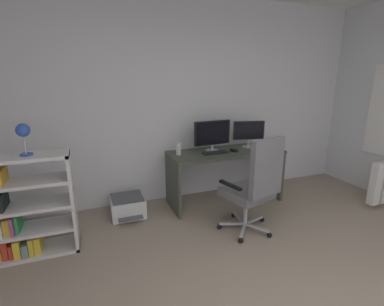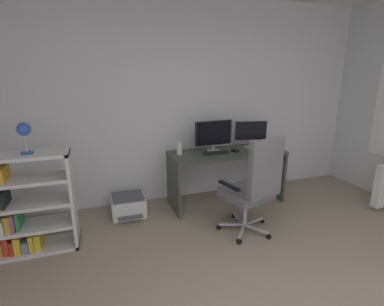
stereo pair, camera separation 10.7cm
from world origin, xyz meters
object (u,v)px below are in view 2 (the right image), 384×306
Objects in this scene: desk_lamp at (24,132)px; printer at (128,205)px; monitor_secondary at (251,132)px; bookshelf at (22,209)px; keyboard at (216,153)px; office_chair at (254,185)px; computer_mouse at (235,151)px; monitor_main at (214,134)px; desktop_speaker at (179,148)px; desk at (226,165)px.

desk_lamp is 1.53m from printer.
monitor_secondary is 2.95m from bookshelf.
monitor_secondary is 1.32× the size of keyboard.
keyboard is 2.30m from bookshelf.
computer_mouse is at bearing 76.52° from office_chair.
keyboard is at bearing -100.12° from monitor_main.
desk_lamp reaches higher than monitor_main.
office_chair is at bearing -59.16° from desktop_speaker.
desktop_speaker is at bearing 15.82° from desk_lamp.
desk_lamp is at bearing -166.57° from monitor_main.
desk is 3.32× the size of printer.
office_chair is at bearing -36.68° from printer.
monitor_secondary is (0.42, 0.10, 0.42)m from desk.
office_chair is at bearing -83.84° from keyboard.
desktop_speaker reaches higher than desk.
printer is at bearing 163.43° from computer_mouse.
keyboard is 0.29m from computer_mouse.
monitor_main is 1.07m from office_chair.
desktop_speaker is at bearing 0.42° from printer.
desk_lamp is at bearing -0.16° from bookshelf.
desk is at bearing -4.18° from desktop_speaker.
monitor_secondary is (0.58, 0.00, -0.01)m from monitor_main.
bookshelf is at bearing -167.30° from monitor_main.
office_chair is (0.56, -0.95, -0.23)m from desktop_speaker.
keyboard is 2.00× the size of desktop_speaker.
desk_lamp is 0.63× the size of printer.
desktop_speaker is 0.36× the size of printer.
keyboard is at bearing -165.93° from monitor_secondary.
bookshelf is (-2.34, 0.48, -0.13)m from office_chair.
monitor_main is at bearing 149.25° from desk.
bookshelf is at bearing -170.30° from desk.
monitor_secondary reaches higher than printer.
desk_lamp is at bearing 167.77° from office_chair.
desk_lamp is at bearing -169.77° from desk.
bookshelf is at bearing 168.41° from office_chair.
desk is at bearing 138.47° from computer_mouse.
monitor_secondary is 0.44× the size of bookshelf.
monitor_secondary is 4.49× the size of computer_mouse.
office_chair reaches higher than printer.
monitor_secondary reaches higher than bookshelf.
monitor_secondary is 0.66m from keyboard.
printer is (-0.70, -0.01, -0.70)m from desktop_speaker.
desktop_speaker is (-0.77, 0.10, 0.07)m from computer_mouse.
computer_mouse is at bearing 0.72° from keyboard.
monitor_main is at bearing 2.50° from printer.
desk is at bearing 10.23° from desk_lamp.
monitor_secondary is 1.97m from printer.
monitor_main is at bearing 80.25° from keyboard.
desk is 15.71× the size of computer_mouse.
office_chair is (0.06, -0.99, -0.39)m from monitor_main.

